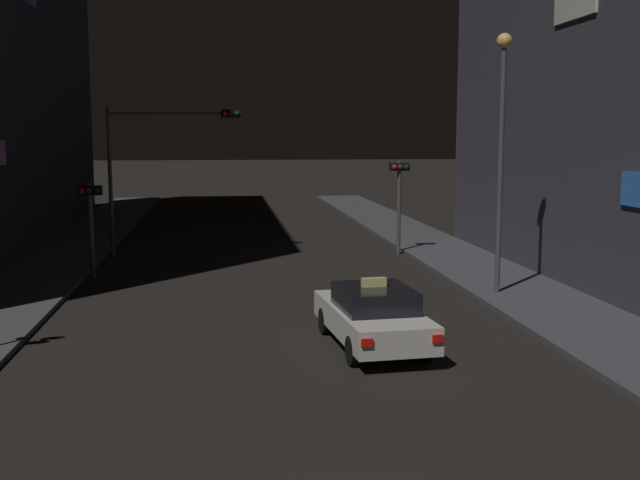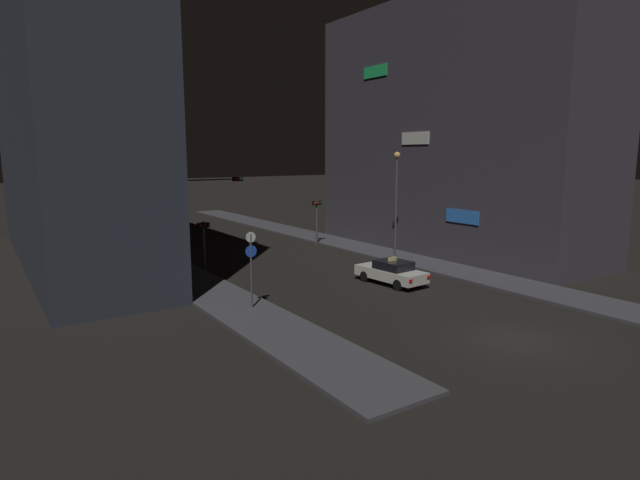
{
  "view_description": "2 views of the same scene",
  "coord_description": "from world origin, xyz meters",
  "px_view_note": "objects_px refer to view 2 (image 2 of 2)",
  "views": [
    {
      "loc": [
        -1.38,
        -7.14,
        4.81
      ],
      "look_at": [
        1.68,
        17.01,
        1.54
      ],
      "focal_mm": 43.72,
      "sensor_mm": 36.0,
      "label": 1
    },
    {
      "loc": [
        -18.09,
        -12.7,
        7.58
      ],
      "look_at": [
        0.26,
        14.93,
        2.11
      ],
      "focal_mm": 29.26,
      "sensor_mm": 36.0,
      "label": 2
    }
  ],
  "objects_px": {
    "traffic_light_right_kerb": "(317,213)",
    "sign_pole_left": "(251,263)",
    "street_lamp_near_block": "(396,192)",
    "traffic_light_overhead": "(203,199)",
    "taxi": "(391,272)",
    "traffic_light_left_kerb": "(204,235)"
  },
  "relations": [
    {
      "from": "sign_pole_left",
      "to": "street_lamp_near_block",
      "type": "distance_m",
      "value": 15.2
    },
    {
      "from": "traffic_light_right_kerb",
      "to": "sign_pole_left",
      "type": "height_order",
      "value": "sign_pole_left"
    },
    {
      "from": "traffic_light_right_kerb",
      "to": "sign_pole_left",
      "type": "relative_size",
      "value": 1.02
    },
    {
      "from": "taxi",
      "to": "traffic_light_overhead",
      "type": "height_order",
      "value": "traffic_light_overhead"
    },
    {
      "from": "traffic_light_left_kerb",
      "to": "street_lamp_near_block",
      "type": "bearing_deg",
      "value": -20.26
    },
    {
      "from": "traffic_light_overhead",
      "to": "street_lamp_near_block",
      "type": "xyz_separation_m",
      "value": [
        10.63,
        -9.61,
        0.69
      ]
    },
    {
      "from": "traffic_light_overhead",
      "to": "street_lamp_near_block",
      "type": "relative_size",
      "value": 0.78
    },
    {
      "from": "traffic_light_overhead",
      "to": "traffic_light_right_kerb",
      "type": "bearing_deg",
      "value": -5.53
    },
    {
      "from": "taxi",
      "to": "traffic_light_left_kerb",
      "type": "relative_size",
      "value": 1.41
    },
    {
      "from": "taxi",
      "to": "sign_pole_left",
      "type": "xyz_separation_m",
      "value": [
        -9.21,
        -0.22,
        1.66
      ]
    },
    {
      "from": "taxi",
      "to": "traffic_light_left_kerb",
      "type": "height_order",
      "value": "traffic_light_left_kerb"
    },
    {
      "from": "traffic_light_overhead",
      "to": "sign_pole_left",
      "type": "distance_m",
      "value": 15.41
    },
    {
      "from": "traffic_light_right_kerb",
      "to": "street_lamp_near_block",
      "type": "distance_m",
      "value": 9.02
    },
    {
      "from": "traffic_light_right_kerb",
      "to": "street_lamp_near_block",
      "type": "xyz_separation_m",
      "value": [
        1.03,
        -8.68,
        2.25
      ]
    },
    {
      "from": "sign_pole_left",
      "to": "traffic_light_left_kerb",
      "type": "bearing_deg",
      "value": 81.8
    },
    {
      "from": "taxi",
      "to": "traffic_light_overhead",
      "type": "bearing_deg",
      "value": 111.62
    },
    {
      "from": "traffic_light_right_kerb",
      "to": "traffic_light_overhead",
      "type": "bearing_deg",
      "value": 174.47
    },
    {
      "from": "traffic_light_right_kerb",
      "to": "street_lamp_near_block",
      "type": "bearing_deg",
      "value": -83.21
    },
    {
      "from": "sign_pole_left",
      "to": "traffic_light_overhead",
      "type": "bearing_deg",
      "value": 77.23
    },
    {
      "from": "sign_pole_left",
      "to": "street_lamp_near_block",
      "type": "xyz_separation_m",
      "value": [
        14.01,
        5.31,
        2.58
      ]
    },
    {
      "from": "traffic_light_overhead",
      "to": "traffic_light_right_kerb",
      "type": "height_order",
      "value": "traffic_light_overhead"
    },
    {
      "from": "taxi",
      "to": "sign_pole_left",
      "type": "height_order",
      "value": "sign_pole_left"
    }
  ]
}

